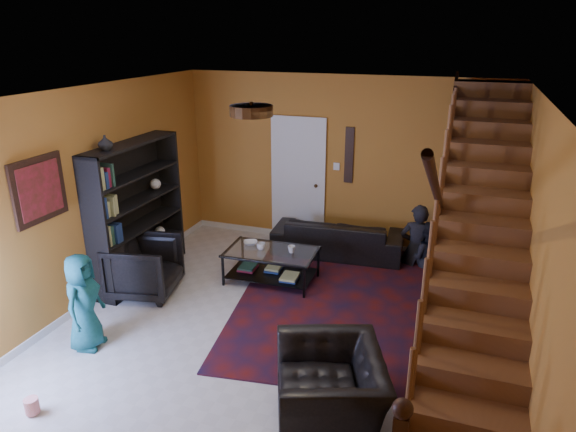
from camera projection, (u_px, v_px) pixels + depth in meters
name	position (u px, v px, depth m)	size (l,w,h in m)	color
floor	(282.00, 325.00, 6.34)	(5.50, 5.50, 0.00)	beige
room	(231.00, 263.00, 7.92)	(5.50, 5.50, 5.50)	#AE7026
staircase	(478.00, 243.00, 5.20)	(0.95, 5.02, 3.18)	brown
bookshelf	(138.00, 214.00, 7.29)	(0.35, 1.80, 2.00)	black
door	(298.00, 182.00, 8.62)	(0.82, 0.05, 2.05)	silver
framed_picture	(39.00, 190.00, 5.74)	(0.04, 0.74, 0.74)	maroon
wall_hanging	(349.00, 155.00, 8.18)	(0.14, 0.03, 0.90)	black
ceiling_fixture	(251.00, 111.00, 4.69)	(0.40, 0.40, 0.10)	#3F2814
rug	(385.00, 293.00, 7.08)	(3.82, 4.37, 0.02)	#4D100D
sofa	(338.00, 237.00, 8.24)	(2.06, 0.80, 0.60)	black
armchair_left	(145.00, 267.00, 6.98)	(0.85, 0.87, 0.79)	black
armchair_right	(330.00, 389.00, 4.68)	(1.08, 0.95, 0.70)	black
person_adult_a	(416.00, 248.00, 7.91)	(0.52, 0.34, 1.42)	black
person_adult_b	(426.00, 257.00, 7.91)	(0.57, 0.44, 1.17)	black
person_child	(83.00, 302.00, 5.73)	(0.56, 0.36, 1.15)	#1C646B
coffee_table	(271.00, 264.00, 7.35)	(1.30, 0.79, 0.48)	black
cup_a	(261.00, 246.00, 7.30)	(0.12, 0.12, 0.10)	#999999
cup_b	(292.00, 249.00, 7.21)	(0.11, 0.11, 0.10)	#999999
bowl	(251.00, 243.00, 7.49)	(0.20, 0.20, 0.05)	#999999
vase	(105.00, 143.00, 6.46)	(0.18, 0.18, 0.19)	#999999
popcorn_bucket	(32.00, 406.00, 4.84)	(0.13, 0.13, 0.15)	red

